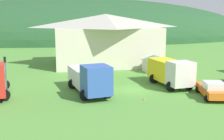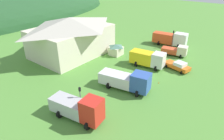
{
  "view_description": "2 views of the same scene",
  "coord_description": "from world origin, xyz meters",
  "views": [
    {
      "loc": [
        -8.2,
        -29.13,
        7.92
      ],
      "look_at": [
        -2.08,
        2.19,
        1.88
      ],
      "focal_mm": 46.28,
      "sensor_mm": 36.0,
      "label": 1
    },
    {
      "loc": [
        -27.25,
        -14.95,
        17.01
      ],
      "look_at": [
        -4.0,
        3.21,
        1.89
      ],
      "focal_mm": 31.52,
      "sensor_mm": 36.0,
      "label": 2
    }
  ],
  "objects": [
    {
      "name": "ground_plane",
      "position": [
        0.0,
        0.0,
        0.0
      ],
      "size": [
        200.0,
        200.0,
        0.0
      ],
      "primitive_type": "plane",
      "color": "#518C38"
    },
    {
      "name": "service_pickup_orange",
      "position": [
        6.68,
        -4.2,
        0.83
      ],
      "size": [
        3.1,
        5.18,
        1.66
      ],
      "rotation": [
        0.0,
        0.0,
        -1.8
      ],
      "color": "orange",
      "rests_on": "ground"
    },
    {
      "name": "depot_building",
      "position": [
        -0.12,
        17.45,
        4.21
      ],
      "size": [
        17.54,
        12.5,
        8.17
      ],
      "color": "beige",
      "rests_on": "ground"
    },
    {
      "name": "flatbed_truck_yellow",
      "position": [
        4.42,
        0.91,
        1.75
      ],
      "size": [
        3.76,
        6.88,
        3.15
      ],
      "rotation": [
        0.0,
        0.0,
        -1.44
      ],
      "color": "silver",
      "rests_on": "ground"
    },
    {
      "name": "box_truck_blue",
      "position": [
        -4.94,
        -0.55,
        1.66
      ],
      "size": [
        4.1,
        8.43,
        3.28
      ],
      "rotation": [
        0.0,
        0.0,
        -1.39
      ],
      "color": "#3356AD",
      "rests_on": "ground"
    },
    {
      "name": "traffic_light_west",
      "position": [
        -13.3,
        1.13,
        2.38
      ],
      "size": [
        0.2,
        0.32,
        3.85
      ],
      "color": "#4C4C51",
      "rests_on": "ground"
    },
    {
      "name": "traffic_cone_near_pickup",
      "position": [
        -0.13,
        -3.72,
        0.0
      ],
      "size": [
        0.36,
        0.36,
        0.55
      ],
      "primitive_type": "cone",
      "color": "orange",
      "rests_on": "ground"
    },
    {
      "name": "forested_hill_backdrop",
      "position": [
        0.0,
        74.22,
        0.0
      ],
      "size": [
        131.54,
        60.0,
        27.92
      ],
      "primitive_type": "ellipsoid",
      "color": "#234C28",
      "rests_on": "ground"
    },
    {
      "name": "play_shed_cream",
      "position": [
        5.37,
        9.41,
        1.27
      ],
      "size": [
        2.86,
        2.7,
        2.47
      ],
      "color": "beige",
      "rests_on": "ground"
    }
  ]
}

